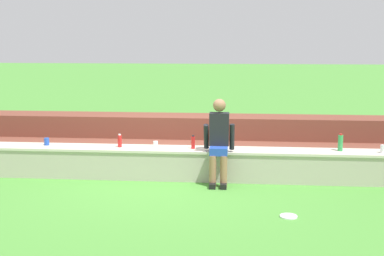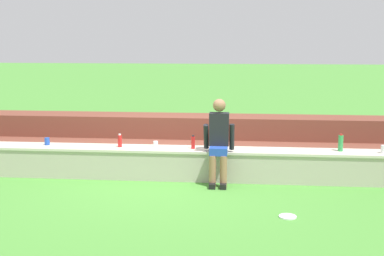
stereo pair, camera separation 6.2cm
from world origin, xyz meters
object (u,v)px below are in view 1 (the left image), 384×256
water_bottle_mid_right (340,143)px  plastic_cup_middle (156,144)px  water_bottle_near_left (193,142)px  plastic_cup_right_end (47,142)px  person_left_of_center (219,140)px  plastic_cup_left_end (383,149)px  frisbee (289,216)px  water_bottle_near_right (120,141)px

water_bottle_mid_right → plastic_cup_middle: water_bottle_mid_right is taller
water_bottle_near_left → plastic_cup_right_end: 2.51m
water_bottle_mid_right → plastic_cup_middle: (-3.03, 0.02, -0.08)m
water_bottle_near_left → plastic_cup_right_end: size_ratio=1.80×
plastic_cup_middle → plastic_cup_right_end: bearing=-179.6°
person_left_of_center → water_bottle_mid_right: (1.95, 0.32, -0.08)m
plastic_cup_left_end → frisbee: bearing=-133.8°
plastic_cup_right_end → frisbee: plastic_cup_right_end is taller
water_bottle_near_left → frisbee: bearing=-50.9°
water_bottle_near_right → water_bottle_near_left: (1.24, -0.02, 0.00)m
water_bottle_near_right → plastic_cup_left_end: water_bottle_near_right is taller
water_bottle_near_right → plastic_cup_right_end: (-1.28, 0.04, -0.04)m
plastic_cup_right_end → frisbee: bearing=-24.6°
person_left_of_center → plastic_cup_left_end: person_left_of_center is taller
water_bottle_mid_right → plastic_cup_left_end: water_bottle_mid_right is taller
water_bottle_near_left → plastic_cup_middle: bearing=174.0°
water_bottle_mid_right → plastic_cup_left_end: (0.65, -0.09, -0.07)m
plastic_cup_left_end → frisbee: 2.41m
plastic_cup_middle → plastic_cup_right_end: size_ratio=0.81×
plastic_cup_middle → frisbee: (2.05, -1.81, -0.55)m
person_left_of_center → plastic_cup_right_end: 2.97m
water_bottle_near_right → plastic_cup_left_end: bearing=-0.8°
water_bottle_near_left → water_bottle_near_right: bearing=179.1°
water_bottle_near_right → plastic_cup_right_end: water_bottle_near_right is taller
plastic_cup_left_end → frisbee: size_ratio=0.56×
person_left_of_center → plastic_cup_left_end: bearing=4.9°
plastic_cup_middle → plastic_cup_left_end: plastic_cup_left_end is taller
person_left_of_center → water_bottle_near_left: bearing=148.7°
water_bottle_near_right → plastic_cup_middle: bearing=4.6°
plastic_cup_left_end → plastic_cup_right_end: 5.55m
person_left_of_center → frisbee: person_left_of_center is taller
water_bottle_near_right → plastic_cup_right_end: bearing=178.4°
plastic_cup_right_end → person_left_of_center: bearing=-6.2°
water_bottle_near_left → plastic_cup_middle: water_bottle_near_left is taller
person_left_of_center → water_bottle_mid_right: 1.98m
water_bottle_near_right → frisbee: water_bottle_near_right is taller
water_bottle_near_left → plastic_cup_middle: (-0.64, 0.07, -0.06)m
plastic_cup_left_end → plastic_cup_right_end: (-5.55, 0.10, -0.00)m
water_bottle_near_left → frisbee: (1.41, -1.74, -0.61)m
plastic_cup_middle → person_left_of_center: bearing=-17.2°
person_left_of_center → water_bottle_near_left: size_ratio=6.03×
water_bottle_near_right → frisbee: size_ratio=0.97×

